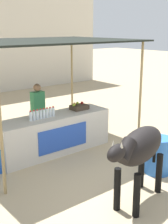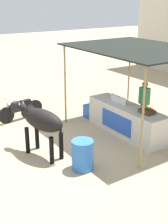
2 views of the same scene
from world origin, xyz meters
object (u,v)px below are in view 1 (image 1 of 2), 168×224
Objects in this scene: fruit_crate at (79,107)px; cow at (139,149)px; vendor_behind_counter at (38,113)px; water_barrel at (158,155)px; stall_counter at (54,134)px.

fruit_crate is 3.14m from cow.
vendor_behind_counter is 3.35m from water_barrel.
fruit_crate is 0.27× the size of vendor_behind_counter.
stall_counter is 6.82× the size of fruit_crate.
stall_counter is at bearing -175.90° from fruit_crate.
water_barrel is at bearing -70.95° from vendor_behind_counter.
vendor_behind_counter is at bearing 87.40° from cow.
fruit_crate is 1.10m from vendor_behind_counter.
vendor_behind_counter reaches higher than stall_counter.
vendor_behind_counter is 3.67m from cow.
fruit_crate is 0.55× the size of water_barrel.
stall_counter is 0.84m from vendor_behind_counter.
stall_counter reaches higher than water_barrel.
fruit_crate is at bearing -39.41° from vendor_behind_counter.
cow is at bearing -93.11° from stall_counter.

